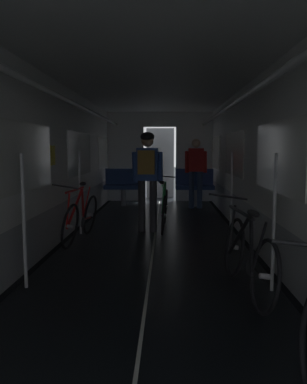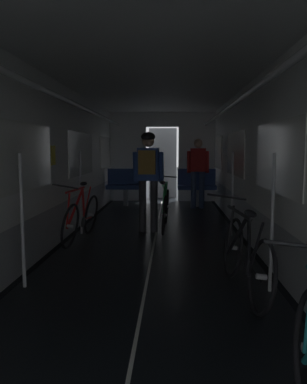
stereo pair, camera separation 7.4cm
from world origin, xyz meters
name	(u,v)px [view 1 (the left image)]	position (x,y,z in m)	size (l,w,h in m)	color
train_car_shell	(153,130)	(0.00, 3.60, 1.70)	(3.14, 12.34, 2.57)	black
bench_seat_far_left	(124,184)	(-0.90, 8.07, 0.57)	(0.98, 0.51, 0.95)	gray
bench_seat_far_right	(194,184)	(0.90, 8.07, 0.57)	(0.98, 0.51, 0.95)	gray
bicycle_black	(247,255)	(1.00, 2.04, 0.38)	(0.49, 1.69, 0.96)	black
bicycle_red	(81,217)	(-1.15, 4.20, 0.38)	(0.50, 1.70, 0.96)	black
person_cyclist_aisle	(147,171)	(-0.14, 4.89, 1.07)	(0.54, 0.40, 1.73)	#2D2D33
bicycle_green_in_aisle	(165,208)	(0.16, 5.16, 0.38)	(0.44, 1.69, 0.95)	black
person_standing_near_bench	(196,168)	(0.90, 7.70, 0.98)	(0.53, 0.23, 1.69)	#384C75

